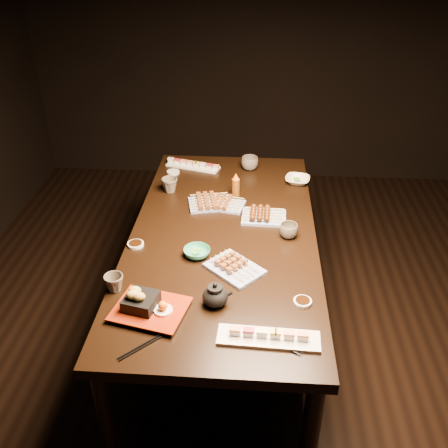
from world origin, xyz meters
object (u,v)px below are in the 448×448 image
Objects in this scene: teacup_near_left at (114,283)px; yakitori_plate_left at (210,200)px; teacup_far_right at (250,163)px; teapot at (215,294)px; edamame_bowl_green at (197,252)px; sushi_platter_near at (269,335)px; yakitori_plate_center at (225,202)px; edamame_bowl_cream at (297,180)px; tempura_tray at (150,302)px; dining_table at (223,292)px; teacup_far_left at (170,185)px; yakitori_plate_right at (235,265)px; condiment_bottle at (236,184)px; teacup_mid_right at (289,231)px; sushi_platter_far at (193,164)px.

yakitori_plate_left is at bearing 66.06° from teacup_near_left.
teacup_far_right is 1.26m from teapot.
teacup_far_right is 0.84× the size of teapot.
teacup_far_right is (0.53, 1.19, 0.00)m from teacup_near_left.
teapot is (0.11, -0.32, 0.03)m from edamame_bowl_green.
sushi_platter_near is 1.00m from yakitori_plate_center.
edamame_bowl_cream is 1.32m from tempura_tray.
teacup_near_left is (-0.42, -0.47, 0.41)m from dining_table.
yakitori_plate_center is 1.92× the size of teacup_far_right.
teacup_far_left is (-0.72, -0.16, 0.02)m from edamame_bowl_cream.
yakitori_plate_right is 1.93× the size of teapot.
tempura_tray is (-0.63, -1.16, 0.03)m from edamame_bowl_cream.
teapot is (0.01, -0.53, 0.43)m from dining_table.
sushi_platter_near is at bearing -27.83° from yakitori_plate_right.
yakitori_plate_center is 1.62× the size of teapot.
edamame_bowl_cream is at bearing 26.74° from condiment_bottle.
teacup_near_left reaches higher than edamame_bowl_cream.
teacup_far_left is 0.73× the size of teapot.
teacup_far_right is (0.04, 1.02, 0.01)m from yakitori_plate_right.
teapot is (0.09, -0.80, 0.02)m from yakitori_plate_left.
tempura_tray is (-0.31, -0.30, 0.02)m from yakitori_plate_right.
teacup_far_right is at bearing 54.50° from yakitori_plate_left.
teacup_far_right is at bearing 150.48° from edamame_bowl_cream.
teacup_far_left is (-0.33, 0.40, 0.42)m from dining_table.
yakitori_plate_center is 1.48× the size of condiment_bottle.
sushi_platter_near is at bearing -57.53° from edamame_bowl_green.
teacup_far_left reaches higher than teacup_far_right.
dining_table is 0.67m from teacup_far_left.
edamame_bowl_green is at bearing -165.70° from yakitori_plate_right.
teacup_far_right reaches higher than edamame_bowl_green.
yakitori_plate_right is 0.52m from teacup_near_left.
condiment_bottle is at bearing 30.76° from yakitori_plate_left.
yakitori_plate_center is 0.71× the size of tempura_tray.
sushi_platter_near is 1.67× the size of yakitori_plate_left.
teacup_near_left is 0.88m from teacup_far_left.
teapot reaches higher than dining_table.
edamame_bowl_green is 1.36× the size of teacup_mid_right.
condiment_bottle is at bearing 124.21° from teacup_mid_right.
teacup_far_right is at bearing -164.92° from sushi_platter_far.
yakitori_plate_right is 2.94× the size of teacup_near_left.
dining_table is 12.84× the size of edamame_bowl_cream.
yakitori_plate_center is at bearing -104.33° from teacup_far_right.
sushi_platter_far is 1.07m from yakitori_plate_right.
condiment_bottle reaches higher than teacup_far_left.
yakitori_plate_left is 1.86× the size of edamame_bowl_green.
sushi_platter_far is at bearing 149.33° from yakitori_plate_right.
sushi_platter_near is 0.68m from teacup_near_left.
teacup_mid_right is at bearing -47.10° from yakitori_plate_left.
dining_table is 0.49m from yakitori_plate_left.
teacup_far_right is (0.44, 0.32, -0.00)m from teacup_far_left.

